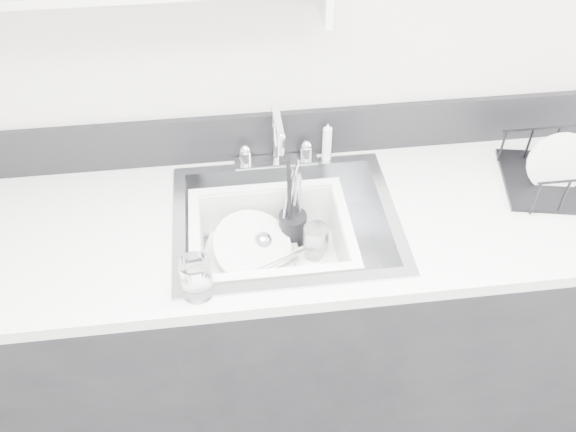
{
  "coord_description": "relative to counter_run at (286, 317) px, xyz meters",
  "views": [
    {
      "loc": [
        -0.15,
        -0.05,
        2.13
      ],
      "look_at": [
        0.0,
        1.14,
        0.98
      ],
      "focal_mm": 38.0,
      "sensor_mm": 36.0,
      "label": 1
    }
  ],
  "objects": [
    {
      "name": "side_sprayer",
      "position": [
        0.16,
        0.25,
        0.53
      ],
      "size": [
        0.03,
        0.03,
        0.14
      ],
      "primitive_type": "cylinder",
      "color": "white",
      "rests_on": "counter_run"
    },
    {
      "name": "ladle",
      "position": [
        -0.03,
        -0.04,
        0.34
      ],
      "size": [
        0.21,
        0.26,
        0.07
      ],
      "primitive_type": null,
      "rotation": [
        0.0,
        0.0,
        -0.99
      ],
      "color": "silver",
      "rests_on": "wash_tub"
    },
    {
      "name": "bowl_small",
      "position": [
        0.06,
        -0.06,
        0.32
      ],
      "size": [
        0.12,
        0.12,
        0.04
      ],
      "primitive_type": "imported",
      "rotation": [
        0.0,
        0.0,
        0.08
      ],
      "color": "white",
      "rests_on": "wash_tub"
    },
    {
      "name": "backsplash",
      "position": [
        0.0,
        0.3,
        0.54
      ],
      "size": [
        3.2,
        0.02,
        0.16
      ],
      "primitive_type": "cube",
      "color": "black",
      "rests_on": "counter_run"
    },
    {
      "name": "sink",
      "position": [
        0.0,
        0.0,
        0.37
      ],
      "size": [
        0.64,
        0.52,
        0.2
      ],
      "primitive_type": null,
      "color": "silver",
      "rests_on": "counter_run"
    },
    {
      "name": "dish_rack",
      "position": [
        0.87,
        0.05,
        0.53
      ],
      "size": [
        0.43,
        0.36,
        0.13
      ],
      "primitive_type": null,
      "rotation": [
        0.0,
        0.0,
        -0.21
      ],
      "color": "black",
      "rests_on": "counter_run"
    },
    {
      "name": "room_shell",
      "position": [
        0.0,
        -0.8,
        1.22
      ],
      "size": [
        3.5,
        3.0,
        2.6
      ],
      "color": "silver",
      "rests_on": "ground"
    },
    {
      "name": "counter_run",
      "position": [
        0.0,
        0.0,
        0.0
      ],
      "size": [
        3.2,
        0.62,
        0.92
      ],
      "color": "black",
      "rests_on": "ground"
    },
    {
      "name": "tumbler_counter",
      "position": [
        -0.25,
        -0.24,
        0.52
      ],
      "size": [
        0.1,
        0.1,
        0.11
      ],
      "primitive_type": "cylinder",
      "rotation": [
        0.0,
        0.0,
        0.36
      ],
      "color": "white",
      "rests_on": "counter_run"
    },
    {
      "name": "plate_stack",
      "position": [
        -0.09,
        -0.0,
        0.34
      ],
      "size": [
        0.28,
        0.28,
        0.11
      ],
      "rotation": [
        0.0,
        0.0,
        0.28
      ],
      "color": "white",
      "rests_on": "wash_tub"
    },
    {
      "name": "tumbler_in_tub",
      "position": [
        0.09,
        -0.0,
        0.36
      ],
      "size": [
        0.09,
        0.09,
        0.11
      ],
      "primitive_type": "cylinder",
      "rotation": [
        0.0,
        0.0,
        0.17
      ],
      "color": "white",
      "rests_on": "wash_tub"
    },
    {
      "name": "wash_tub",
      "position": [
        -0.05,
        -0.03,
        0.38
      ],
      "size": [
        0.54,
        0.48,
        0.18
      ],
      "primitive_type": null,
      "rotation": [
        0.0,
        0.0,
        -0.27
      ],
      "color": "white",
      "rests_on": "sink"
    },
    {
      "name": "utensil_cup",
      "position": [
        0.03,
        0.06,
        0.37
      ],
      "size": [
        0.09,
        0.09,
        0.29
      ],
      "rotation": [
        0.0,
        0.0,
        -0.11
      ],
      "color": "black",
      "rests_on": "wash_tub"
    },
    {
      "name": "faucet",
      "position": [
        0.0,
        0.25,
        0.52
      ],
      "size": [
        0.26,
        0.18,
        0.23
      ],
      "color": "silver",
      "rests_on": "counter_run"
    }
  ]
}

